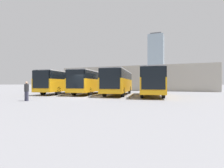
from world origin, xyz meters
The scene contains 11 objects.
ground_plane centered at (0.00, 0.00, 0.00)m, with size 600.00×600.00×0.00m, color gray.
bus_0 centered at (-6.55, -5.50, 1.79)m, with size 4.24×11.60×3.20m.
curb_divider_0 centered at (-4.37, -3.82, 0.07)m, with size 0.24×7.06×0.15m, color #9E9E99.
bus_1 centered at (-2.19, -5.79, 1.79)m, with size 4.24×11.60×3.20m.
curb_divider_1 centered at (0.00, -4.11, 0.07)m, with size 0.24×7.06×0.15m, color #9E9E99.
bus_2 centered at (2.18, -6.22, 1.79)m, with size 4.24×11.60×3.20m.
curb_divider_2 centered at (4.37, -4.53, 0.07)m, with size 0.24×7.06×0.15m, color #9E9E99.
bus_3 centered at (6.55, -5.66, 1.79)m, with size 4.24×11.60×3.20m.
pedestrian centered at (2.56, 4.79, 0.90)m, with size 0.40×0.39×1.67m.
station_building centered at (0.00, -23.98, 2.68)m, with size 33.40×11.70×5.29m.
office_tower centered at (21.17, -242.25, 36.33)m, with size 21.37×21.37×73.87m.
Camera 1 is at (-9.64, 16.11, 1.47)m, focal length 28.00 mm.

